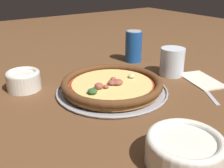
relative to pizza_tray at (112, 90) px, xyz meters
name	(u,v)px	position (x,y,z in m)	size (l,w,h in m)	color
ground_plane	(112,92)	(0.00, 0.00, 0.00)	(3.00, 3.00, 0.00)	brown
pizza_tray	(112,90)	(0.00, 0.00, 0.00)	(0.34, 0.34, 0.01)	#9E9EA3
pizza	(112,84)	(0.00, 0.00, 0.02)	(0.30, 0.30, 0.04)	#A86B33
bowl_near	(23,80)	(0.17, 0.21, 0.03)	(0.10, 0.10, 0.06)	silver
bowl_far	(184,149)	(-0.34, 0.07, 0.03)	(0.15, 0.15, 0.06)	silver
drinking_cup	(172,62)	(0.00, -0.25, 0.04)	(0.08, 0.08, 0.10)	silver
napkin	(202,80)	(-0.10, -0.30, 0.00)	(0.18, 0.13, 0.01)	beige
fork	(206,90)	(-0.16, -0.24, 0.00)	(0.15, 0.11, 0.00)	#B7B7BC
beverage_can	(134,46)	(0.20, -0.24, 0.06)	(0.07, 0.07, 0.12)	#194C99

